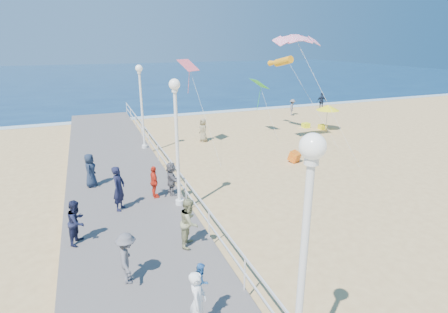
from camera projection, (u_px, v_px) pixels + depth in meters
name	position (u px, v px, depth m)	size (l,w,h in m)	color
ground	(287.00, 194.00, 17.06)	(160.00, 160.00, 0.00)	#DEB874
ocean	(126.00, 76.00, 74.42)	(160.00, 90.00, 0.05)	#0D294F
surf_line	(179.00, 115.00, 35.14)	(160.00, 1.20, 0.04)	white
boardwalk	(129.00, 217.00, 14.37)	(5.00, 44.00, 0.40)	slate
railing	(186.00, 185.00, 14.90)	(0.05, 42.00, 0.55)	white
lamp_post_near	(304.00, 247.00, 6.09)	(0.44, 0.44, 5.32)	white
lamp_post_mid	(177.00, 131.00, 14.04)	(0.44, 0.44, 5.32)	white
lamp_post_far	(141.00, 98.00, 21.98)	(0.44, 0.44, 5.32)	white
woman_holding_toddler	(198.00, 302.00, 8.22)	(0.61, 0.40, 1.66)	white
toddler_held	(201.00, 280.00, 8.26)	(0.45, 0.35, 0.92)	#3171BA
spectator_0	(119.00, 188.00, 14.30)	(0.69, 0.45, 1.89)	#161831
spectator_1	(189.00, 222.00, 11.81)	(0.84, 0.65, 1.72)	tan
spectator_2	(127.00, 258.00, 9.97)	(1.01, 0.58, 1.57)	#5B5A5F
spectator_3	(154.00, 182.00, 15.49)	(0.87, 0.36, 1.48)	red
spectator_4	(90.00, 170.00, 16.66)	(0.80, 0.52, 1.64)	#1B273D
spectator_5	(171.00, 178.00, 15.83)	(1.42, 0.45, 1.53)	slate
spectator_7	(77.00, 222.00, 11.97)	(0.77, 0.60, 1.59)	#191D39
beach_walker_a	(292.00, 107.00, 34.75)	(1.05, 0.60, 1.63)	slate
beach_walker_b	(321.00, 101.00, 37.59)	(1.08, 0.45, 1.84)	#192338
beach_walker_c	(203.00, 130.00, 25.67)	(0.84, 0.55, 1.73)	gray
box_kite	(294.00, 158.00, 21.36)	(0.55, 0.55, 0.60)	red
beach_umbrella	(328.00, 108.00, 28.60)	(1.90, 1.90, 2.14)	white
beach_chair_left	(306.00, 125.00, 30.03)	(0.55, 0.55, 0.40)	#F2FF1A
beach_chair_right	(322.00, 127.00, 29.46)	(0.55, 0.55, 0.40)	yellow
kite_parafoil	(298.00, 38.00, 22.13)	(3.30, 0.90, 0.30)	#E71B5F
kite_windsock	(284.00, 61.00, 26.54)	(0.56, 0.56, 2.78)	orange
kite_diamond_pink	(188.00, 65.00, 22.32)	(1.17, 1.17, 0.02)	#F85B6B
kite_diamond_green	(259.00, 84.00, 26.54)	(1.30, 1.30, 0.02)	green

